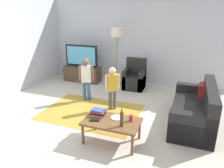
{
  "coord_description": "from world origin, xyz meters",
  "views": [
    {
      "loc": [
        1.63,
        -3.77,
        2.28
      ],
      "look_at": [
        0.0,
        0.6,
        0.65
      ],
      "focal_mm": 34.39,
      "sensor_mm": 36.0,
      "label": 1
    }
  ],
  "objects_px": {
    "child_near_tv": "(86,76)",
    "tv_remote": "(94,121)",
    "soda_can": "(131,118)",
    "plate": "(117,118)",
    "couch": "(196,111)",
    "bottle": "(122,119)",
    "book_stack": "(98,112)",
    "tv_stand": "(83,74)",
    "coffee_table": "(112,123)",
    "tv": "(81,56)",
    "armchair": "(135,79)",
    "child_center": "(112,85)",
    "floor_lamp": "(117,35)"
  },
  "relations": [
    {
      "from": "tv_remote",
      "to": "coffee_table",
      "type": "bearing_deg",
      "value": 5.11
    },
    {
      "from": "tv_stand",
      "to": "armchair",
      "type": "xyz_separation_m",
      "value": [
        1.8,
        -0.04,
        0.05
      ]
    },
    {
      "from": "armchair",
      "to": "child_near_tv",
      "type": "height_order",
      "value": "child_near_tv"
    },
    {
      "from": "child_near_tv",
      "to": "book_stack",
      "type": "height_order",
      "value": "child_near_tv"
    },
    {
      "from": "couch",
      "to": "tv_remote",
      "type": "relative_size",
      "value": 10.59
    },
    {
      "from": "armchair",
      "to": "book_stack",
      "type": "distance_m",
      "value": 2.79
    },
    {
      "from": "book_stack",
      "to": "soda_can",
      "type": "height_order",
      "value": "book_stack"
    },
    {
      "from": "coffee_table",
      "to": "bottle",
      "type": "bearing_deg",
      "value": -28.61
    },
    {
      "from": "tv_stand",
      "to": "floor_lamp",
      "type": "relative_size",
      "value": 0.67
    },
    {
      "from": "tv_stand",
      "to": "child_near_tv",
      "type": "relative_size",
      "value": 1.07
    },
    {
      "from": "armchair",
      "to": "child_near_tv",
      "type": "relative_size",
      "value": 0.8
    },
    {
      "from": "floor_lamp",
      "to": "plate",
      "type": "xyz_separation_m",
      "value": [
        1.03,
        -2.96,
        -1.12
      ]
    },
    {
      "from": "armchair",
      "to": "floor_lamp",
      "type": "xyz_separation_m",
      "value": [
        -0.65,
        0.19,
        1.25
      ]
    },
    {
      "from": "coffee_table",
      "to": "bottle",
      "type": "height_order",
      "value": "bottle"
    },
    {
      "from": "book_stack",
      "to": "bottle",
      "type": "relative_size",
      "value": 0.85
    },
    {
      "from": "armchair",
      "to": "soda_can",
      "type": "bearing_deg",
      "value": -76.68
    },
    {
      "from": "child_near_tv",
      "to": "child_center",
      "type": "height_order",
      "value": "child_near_tv"
    },
    {
      "from": "tv_stand",
      "to": "armchair",
      "type": "height_order",
      "value": "armchair"
    },
    {
      "from": "tv",
      "to": "floor_lamp",
      "type": "relative_size",
      "value": 0.62
    },
    {
      "from": "book_stack",
      "to": "coffee_table",
      "type": "bearing_deg",
      "value": -17.95
    },
    {
      "from": "tv_stand",
      "to": "child_near_tv",
      "type": "xyz_separation_m",
      "value": [
        0.86,
        -1.39,
        0.43
      ]
    },
    {
      "from": "bottle",
      "to": "soda_can",
      "type": "height_order",
      "value": "bottle"
    },
    {
      "from": "bottle",
      "to": "soda_can",
      "type": "bearing_deg",
      "value": 65.56
    },
    {
      "from": "armchair",
      "to": "bottle",
      "type": "relative_size",
      "value": 2.84
    },
    {
      "from": "armchair",
      "to": "couch",
      "type": "bearing_deg",
      "value": -43.75
    },
    {
      "from": "tv_stand",
      "to": "child_center",
      "type": "distance_m",
      "value": 2.39
    },
    {
      "from": "armchair",
      "to": "child_center",
      "type": "distance_m",
      "value": 1.65
    },
    {
      "from": "tv_remote",
      "to": "plate",
      "type": "distance_m",
      "value": 0.41
    },
    {
      "from": "couch",
      "to": "bottle",
      "type": "relative_size",
      "value": 5.68
    },
    {
      "from": "child_center",
      "to": "soda_can",
      "type": "distance_m",
      "value": 1.41
    },
    {
      "from": "coffee_table",
      "to": "plate",
      "type": "distance_m",
      "value": 0.14
    },
    {
      "from": "tv_stand",
      "to": "bottle",
      "type": "xyz_separation_m",
      "value": [
        2.36,
        -3.04,
        0.31
      ]
    },
    {
      "from": "soda_can",
      "to": "plate",
      "type": "bearing_deg",
      "value": 175.76
    },
    {
      "from": "tv_stand",
      "to": "tv",
      "type": "relative_size",
      "value": 1.09
    },
    {
      "from": "armchair",
      "to": "soda_can",
      "type": "relative_size",
      "value": 7.5
    },
    {
      "from": "tv_remote",
      "to": "plate",
      "type": "bearing_deg",
      "value": 17.92
    },
    {
      "from": "tv",
      "to": "couch",
      "type": "relative_size",
      "value": 0.61
    },
    {
      "from": "child_near_tv",
      "to": "tv_remote",
      "type": "relative_size",
      "value": 6.59
    },
    {
      "from": "couch",
      "to": "bottle",
      "type": "bearing_deg",
      "value": -132.18
    },
    {
      "from": "coffee_table",
      "to": "armchair",
      "type": "bearing_deg",
      "value": 96.71
    },
    {
      "from": "plate",
      "to": "book_stack",
      "type": "bearing_deg",
      "value": -176.68
    },
    {
      "from": "book_stack",
      "to": "bottle",
      "type": "bearing_deg",
      "value": -22.61
    },
    {
      "from": "coffee_table",
      "to": "book_stack",
      "type": "xyz_separation_m",
      "value": [
        -0.31,
        0.1,
        0.11
      ]
    },
    {
      "from": "tv",
      "to": "armchair",
      "type": "relative_size",
      "value": 1.22
    },
    {
      "from": "armchair",
      "to": "floor_lamp",
      "type": "distance_m",
      "value": 1.42
    },
    {
      "from": "couch",
      "to": "child_center",
      "type": "height_order",
      "value": "child_center"
    },
    {
      "from": "bottle",
      "to": "soda_can",
      "type": "distance_m",
      "value": 0.25
    },
    {
      "from": "bottle",
      "to": "tv_remote",
      "type": "xyz_separation_m",
      "value": [
        -0.5,
        -0.0,
        -0.12
      ]
    },
    {
      "from": "tv",
      "to": "bottle",
      "type": "distance_m",
      "value": 3.84
    },
    {
      "from": "armchair",
      "to": "child_center",
      "type": "relative_size",
      "value": 0.87
    }
  ]
}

